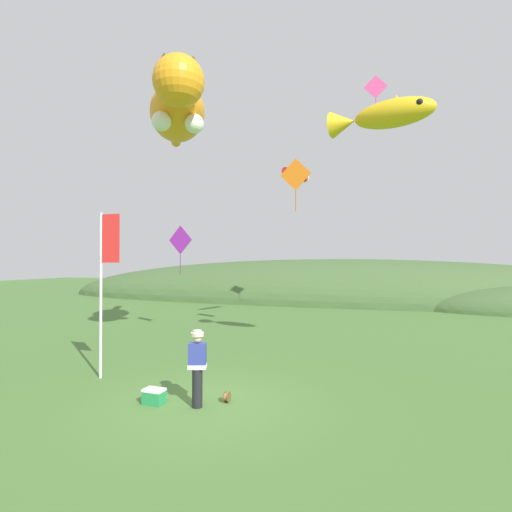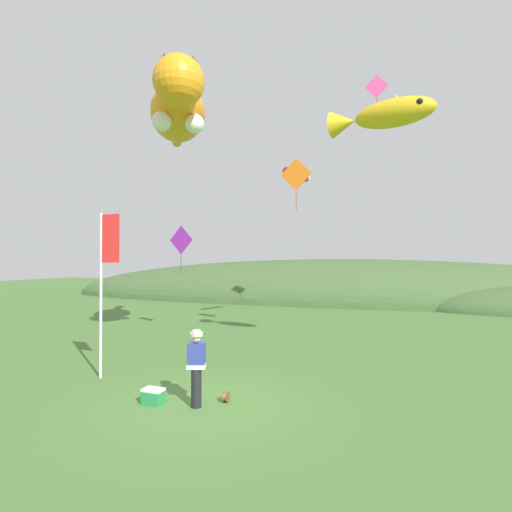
{
  "view_description": "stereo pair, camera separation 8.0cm",
  "coord_description": "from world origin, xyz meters",
  "px_view_note": "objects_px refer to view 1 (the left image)",
  "views": [
    {
      "loc": [
        4.03,
        -8.63,
        3.36
      ],
      "look_at": [
        0.0,
        4.0,
        3.55
      ],
      "focal_mm": 28.0,
      "sensor_mm": 36.0,
      "label": 1
    },
    {
      "loc": [
        4.1,
        -8.61,
        3.36
      ],
      "look_at": [
        0.0,
        4.0,
        3.55
      ],
      "focal_mm": 28.0,
      "sensor_mm": 36.0,
      "label": 2
    }
  ],
  "objects_px": {
    "kite_tube_streamer": "(296,175)",
    "festival_attendant": "(197,366)",
    "kite_fish_windsock": "(382,115)",
    "kite_diamond_orange": "(296,175)",
    "festival_banner_pole": "(105,270)",
    "kite_diamond_pink": "(376,87)",
    "picnic_cooler": "(154,396)",
    "kite_giant_cat": "(178,109)",
    "kite_spool": "(227,397)",
    "kite_diamond_violet": "(180,240)"
  },
  "relations": [
    {
      "from": "kite_tube_streamer",
      "to": "festival_attendant",
      "type": "bearing_deg",
      "value": -89.4
    },
    {
      "from": "kite_fish_windsock",
      "to": "kite_diamond_orange",
      "type": "relative_size",
      "value": 1.51
    },
    {
      "from": "festival_attendant",
      "to": "kite_diamond_orange",
      "type": "relative_size",
      "value": 0.77
    },
    {
      "from": "festival_banner_pole",
      "to": "kite_diamond_orange",
      "type": "distance_m",
      "value": 9.22
    },
    {
      "from": "festival_attendant",
      "to": "kite_diamond_pink",
      "type": "xyz_separation_m",
      "value": [
        3.8,
        11.95,
        11.01
      ]
    },
    {
      "from": "picnic_cooler",
      "to": "kite_fish_windsock",
      "type": "xyz_separation_m",
      "value": [
        5.16,
        5.13,
        7.9
      ]
    },
    {
      "from": "picnic_cooler",
      "to": "kite_fish_windsock",
      "type": "height_order",
      "value": "kite_fish_windsock"
    },
    {
      "from": "kite_giant_cat",
      "to": "kite_fish_windsock",
      "type": "relative_size",
      "value": 1.95
    },
    {
      "from": "kite_giant_cat",
      "to": "kite_fish_windsock",
      "type": "xyz_separation_m",
      "value": [
        7.46,
        -0.13,
        -1.12
      ]
    },
    {
      "from": "kite_tube_streamer",
      "to": "kite_diamond_orange",
      "type": "bearing_deg",
      "value": -78.33
    },
    {
      "from": "kite_spool",
      "to": "kite_diamond_pink",
      "type": "distance_m",
      "value": 16.78
    },
    {
      "from": "picnic_cooler",
      "to": "kite_tube_streamer",
      "type": "bearing_deg",
      "value": 85.38
    },
    {
      "from": "kite_diamond_pink",
      "to": "kite_diamond_violet",
      "type": "relative_size",
      "value": 0.91
    },
    {
      "from": "kite_giant_cat",
      "to": "kite_tube_streamer",
      "type": "xyz_separation_m",
      "value": [
        3.24,
        6.44,
        -1.39
      ]
    },
    {
      "from": "festival_attendant",
      "to": "kite_diamond_orange",
      "type": "bearing_deg",
      "value": 86.54
    },
    {
      "from": "kite_giant_cat",
      "to": "kite_diamond_violet",
      "type": "bearing_deg",
      "value": 116.54
    },
    {
      "from": "kite_fish_windsock",
      "to": "kite_giant_cat",
      "type": "bearing_deg",
      "value": 179.01
    },
    {
      "from": "festival_banner_pole",
      "to": "kite_fish_windsock",
      "type": "bearing_deg",
      "value": 26.26
    },
    {
      "from": "picnic_cooler",
      "to": "kite_diamond_pink",
      "type": "xyz_separation_m",
      "value": [
        4.87,
        12.08,
        11.78
      ]
    },
    {
      "from": "picnic_cooler",
      "to": "kite_diamond_orange",
      "type": "xyz_separation_m",
      "value": [
        1.58,
        8.62,
        6.95
      ]
    },
    {
      "from": "kite_diamond_pink",
      "to": "kite_diamond_violet",
      "type": "bearing_deg",
      "value": -156.67
    },
    {
      "from": "picnic_cooler",
      "to": "kite_diamond_violet",
      "type": "relative_size",
      "value": 0.22
    },
    {
      "from": "kite_diamond_orange",
      "to": "kite_diamond_violet",
      "type": "distance_m",
      "value": 6.08
    },
    {
      "from": "festival_banner_pole",
      "to": "kite_spool",
      "type": "bearing_deg",
      "value": -10.1
    },
    {
      "from": "festival_attendant",
      "to": "kite_tube_streamer",
      "type": "height_order",
      "value": "kite_tube_streamer"
    },
    {
      "from": "picnic_cooler",
      "to": "kite_diamond_orange",
      "type": "relative_size",
      "value": 0.22
    },
    {
      "from": "festival_banner_pole",
      "to": "kite_tube_streamer",
      "type": "distance_m",
      "value": 11.85
    },
    {
      "from": "festival_attendant",
      "to": "kite_diamond_orange",
      "type": "height_order",
      "value": "kite_diamond_orange"
    },
    {
      "from": "kite_diamond_orange",
      "to": "picnic_cooler",
      "type": "bearing_deg",
      "value": -100.4
    },
    {
      "from": "kite_fish_windsock",
      "to": "kite_diamond_orange",
      "type": "bearing_deg",
      "value": 135.75
    },
    {
      "from": "kite_tube_streamer",
      "to": "kite_diamond_pink",
      "type": "bearing_deg",
      "value": 5.51
    },
    {
      "from": "kite_giant_cat",
      "to": "kite_diamond_orange",
      "type": "height_order",
      "value": "kite_giant_cat"
    },
    {
      "from": "festival_attendant",
      "to": "festival_banner_pole",
      "type": "relative_size",
      "value": 0.37
    },
    {
      "from": "kite_giant_cat",
      "to": "kite_fish_windsock",
      "type": "distance_m",
      "value": 7.54
    },
    {
      "from": "kite_spool",
      "to": "kite_fish_windsock",
      "type": "bearing_deg",
      "value": 51.58
    },
    {
      "from": "picnic_cooler",
      "to": "kite_tube_streamer",
      "type": "relative_size",
      "value": 0.23
    },
    {
      "from": "kite_tube_streamer",
      "to": "kite_diamond_pink",
      "type": "relative_size",
      "value": 1.09
    },
    {
      "from": "festival_attendant",
      "to": "kite_giant_cat",
      "type": "relative_size",
      "value": 0.26
    },
    {
      "from": "festival_attendant",
      "to": "kite_fish_windsock",
      "type": "height_order",
      "value": "kite_fish_windsock"
    },
    {
      "from": "kite_diamond_pink",
      "to": "picnic_cooler",
      "type": "bearing_deg",
      "value": -111.95
    },
    {
      "from": "festival_attendant",
      "to": "kite_diamond_pink",
      "type": "distance_m",
      "value": 16.69
    },
    {
      "from": "picnic_cooler",
      "to": "kite_giant_cat",
      "type": "bearing_deg",
      "value": 113.58
    },
    {
      "from": "kite_spool",
      "to": "festival_banner_pole",
      "type": "relative_size",
      "value": 0.05
    },
    {
      "from": "kite_fish_windsock",
      "to": "kite_diamond_violet",
      "type": "xyz_separation_m",
      "value": [
        -8.99,
        3.19,
        -3.72
      ]
    },
    {
      "from": "kite_spool",
      "to": "kite_diamond_pink",
      "type": "height_order",
      "value": "kite_diamond_pink"
    },
    {
      "from": "festival_attendant",
      "to": "kite_spool",
      "type": "height_order",
      "value": "festival_attendant"
    },
    {
      "from": "picnic_cooler",
      "to": "kite_diamond_violet",
      "type": "height_order",
      "value": "kite_diamond_violet"
    },
    {
      "from": "kite_fish_windsock",
      "to": "kite_spool",
      "type": "bearing_deg",
      "value": -128.42
    },
    {
      "from": "festival_banner_pole",
      "to": "kite_diamond_orange",
      "type": "bearing_deg",
      "value": 60.76
    },
    {
      "from": "kite_fish_windsock",
      "to": "kite_diamond_pink",
      "type": "relative_size",
      "value": 1.71
    }
  ]
}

